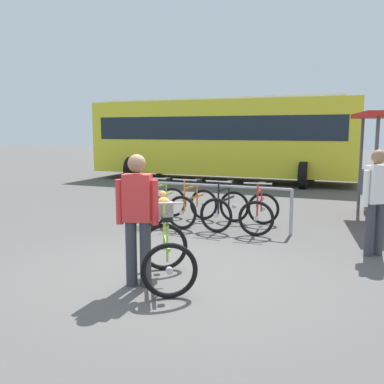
# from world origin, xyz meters

# --- Properties ---
(ground_plane) EXTENTS (80.00, 80.00, 0.00)m
(ground_plane) POSITION_xyz_m (0.00, 0.00, 0.00)
(ground_plane) COLOR #514F4C
(bike_rack_rail) EXTENTS (3.20, 0.27, 0.88)m
(bike_rack_rail) POSITION_xyz_m (-0.20, 2.94, 0.66)
(bike_rack_rail) COLOR #99999E
(bike_rack_rail) RESTS_ON ground
(racked_bike_lime) EXTENTS (0.70, 1.14, 0.98)m
(racked_bike_lime) POSITION_xyz_m (-1.34, 3.20, 0.37)
(racked_bike_lime) COLOR black
(racked_bike_lime) RESTS_ON ground
(racked_bike_orange) EXTENTS (0.80, 1.19, 0.98)m
(racked_bike_orange) POSITION_xyz_m (-0.64, 3.15, 0.37)
(racked_bike_orange) COLOR black
(racked_bike_orange) RESTS_ON ground
(racked_bike_black) EXTENTS (0.78, 1.16, 0.97)m
(racked_bike_black) POSITION_xyz_m (0.06, 3.10, 0.37)
(racked_bike_black) COLOR black
(racked_bike_black) RESTS_ON ground
(racked_bike_red) EXTENTS (0.70, 1.12, 0.97)m
(racked_bike_red) POSITION_xyz_m (0.75, 3.05, 0.37)
(racked_bike_red) COLOR black
(racked_bike_red) RESTS_ON ground
(featured_bicycle) EXTENTS (1.07, 1.26, 1.09)m
(featured_bicycle) POSITION_xyz_m (0.08, -0.10, 0.49)
(featured_bicycle) COLOR black
(featured_bicycle) RESTS_ON ground
(person_with_featured_bike) EXTENTS (0.52, 0.27, 1.64)m
(person_with_featured_bike) POSITION_xyz_m (-0.16, -0.41, 0.91)
(person_with_featured_bike) COLOR #383842
(person_with_featured_bike) RESTS_ON ground
(pedestrian_with_backpack) EXTENTS (0.47, 0.46, 1.64)m
(pedestrian_with_backpack) POSITION_xyz_m (2.70, 1.96, 0.94)
(pedestrian_with_backpack) COLOR #383842
(pedestrian_with_backpack) RESTS_ON ground
(bus_distant) EXTENTS (10.12, 3.76, 3.08)m
(bus_distant) POSITION_xyz_m (-2.08, 10.86, 1.74)
(bus_distant) COLOR yellow
(bus_distant) RESTS_ON ground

